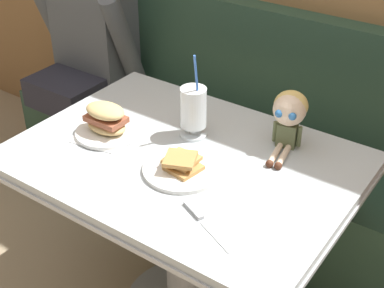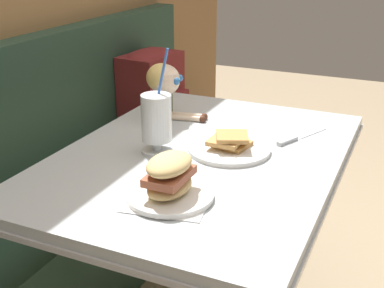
# 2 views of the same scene
# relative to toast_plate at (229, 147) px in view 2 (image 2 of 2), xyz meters

# --- Properties ---
(booth_bench) EXTENTS (2.60, 0.48, 1.00)m
(booth_bench) POSITION_rel_toast_plate_xyz_m (-0.05, 0.70, -0.43)
(booth_bench) COLOR #233D2D
(booth_bench) RESTS_ON ground
(diner_table) EXTENTS (1.11, 0.81, 0.74)m
(diner_table) POSITION_rel_toast_plate_xyz_m (-0.05, 0.07, -0.21)
(diner_table) COLOR #B2BCC1
(diner_table) RESTS_ON ground
(toast_plate) EXTENTS (0.25, 0.25, 0.06)m
(toast_plate) POSITION_rel_toast_plate_xyz_m (0.00, 0.00, 0.00)
(toast_plate) COLOR white
(toast_plate) RESTS_ON diner_table
(milkshake_glass) EXTENTS (0.10, 0.10, 0.31)m
(milkshake_glass) POSITION_rel_toast_plate_xyz_m (-0.09, 0.20, 0.08)
(milkshake_glass) COLOR silver
(milkshake_glass) RESTS_ON diner_table
(sandwich_plate) EXTENTS (0.23, 0.23, 0.12)m
(sandwich_plate) POSITION_rel_toast_plate_xyz_m (-0.34, 0.03, 0.03)
(sandwich_plate) COLOR white
(sandwich_plate) RESTS_ON diner_table
(butter_knife) EXTENTS (0.22, 0.11, 0.01)m
(butter_knife) POSITION_rel_toast_plate_xyz_m (0.17, -0.16, -0.01)
(butter_knife) COLOR silver
(butter_knife) RESTS_ON diner_table
(seated_doll) EXTENTS (0.13, 0.23, 0.20)m
(seated_doll) POSITION_rel_toast_plate_xyz_m (0.20, 0.32, 0.11)
(seated_doll) COLOR #5B6642
(seated_doll) RESTS_ON diner_table
(backpack) EXTENTS (0.32, 0.27, 0.41)m
(backpack) POSITION_rel_toast_plate_xyz_m (0.76, 0.68, -0.10)
(backpack) COLOR maroon
(backpack) RESTS_ON booth_bench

